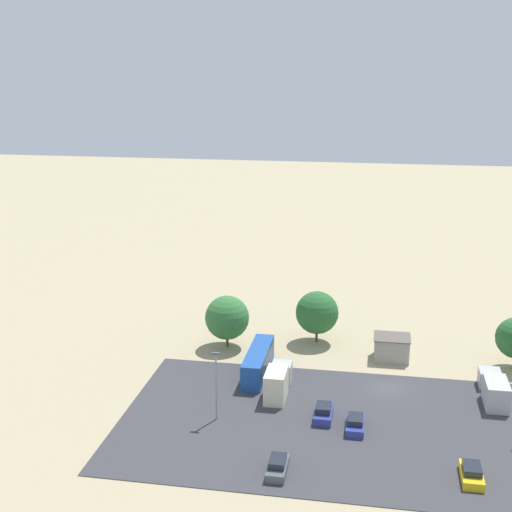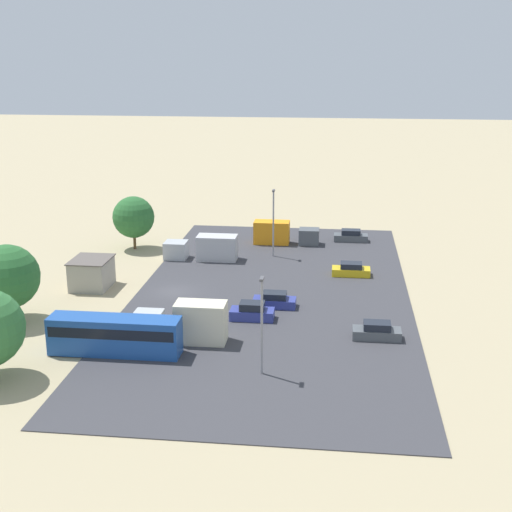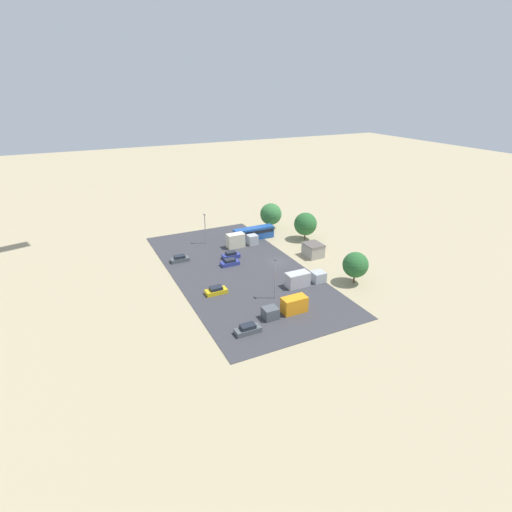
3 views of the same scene
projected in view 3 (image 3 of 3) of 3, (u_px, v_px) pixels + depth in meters
ground_plane at (279, 262)px, 92.25m from camera, size 400.00×400.00×0.00m
parking_lot_surface at (238, 270)px, 88.11m from camera, size 57.97×28.06×0.08m
shed_building at (313, 250)px, 94.91m from camera, size 4.77×4.01×3.16m
bus at (254, 233)px, 105.32m from camera, size 2.46×10.97×3.15m
parked_car_0 at (230, 263)px, 90.42m from camera, size 1.91×4.19×1.50m
parked_car_1 at (216, 291)px, 78.16m from camera, size 1.97×4.25×1.46m
parked_car_2 at (231, 255)px, 94.04m from camera, size 1.92×4.11×1.65m
parked_car_3 at (248, 329)px, 65.78m from camera, size 1.84×4.42×1.54m
parked_car_4 at (180, 259)px, 92.24m from camera, size 1.81×4.21×1.53m
parked_truck_0 at (240, 240)px, 100.52m from camera, size 2.36×8.08×3.53m
parked_truck_1 at (288, 307)px, 71.02m from camera, size 2.32×8.44×2.94m
parked_truck_2 at (303, 279)px, 81.32m from camera, size 2.54×8.76×2.96m
tree_near_shed at (355, 265)px, 81.06m from camera, size 5.25×5.25×6.77m
tree_apron_mid at (305, 224)px, 104.04m from camera, size 5.97×5.97×7.32m
tree_apron_far at (271, 214)px, 112.39m from camera, size 6.06×6.06×7.24m
light_pole_lot_centre at (205, 227)px, 101.20m from camera, size 0.90×0.28×7.87m
light_pole_lot_edge at (275, 277)px, 74.90m from camera, size 0.90×0.28×8.24m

